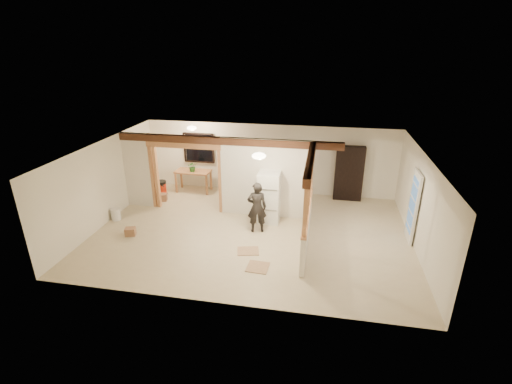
% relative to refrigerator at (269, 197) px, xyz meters
% --- Properties ---
extents(floor, '(9.00, 6.50, 0.01)m').
position_rel_refrigerator_xyz_m(floor, '(-0.38, -0.82, -0.80)').
color(floor, beige).
rests_on(floor, ground).
extents(ceiling, '(9.00, 6.50, 0.01)m').
position_rel_refrigerator_xyz_m(ceiling, '(-0.38, -0.82, 1.71)').
color(ceiling, white).
extents(wall_back, '(9.00, 0.01, 2.50)m').
position_rel_refrigerator_xyz_m(wall_back, '(-0.38, 2.43, 0.46)').
color(wall_back, silver).
rests_on(wall_back, floor).
extents(wall_front, '(9.00, 0.01, 2.50)m').
position_rel_refrigerator_xyz_m(wall_front, '(-0.38, -4.07, 0.46)').
color(wall_front, silver).
rests_on(wall_front, floor).
extents(wall_left, '(0.01, 6.50, 2.50)m').
position_rel_refrigerator_xyz_m(wall_left, '(-4.88, -0.82, 0.46)').
color(wall_left, silver).
rests_on(wall_left, floor).
extents(wall_right, '(0.01, 6.50, 2.50)m').
position_rel_refrigerator_xyz_m(wall_right, '(4.12, -0.82, 0.46)').
color(wall_right, silver).
rests_on(wall_right, floor).
extents(partition_left_stub, '(0.90, 0.12, 2.50)m').
position_rel_refrigerator_xyz_m(partition_left_stub, '(-4.43, 0.38, 0.46)').
color(partition_left_stub, silver).
rests_on(partition_left_stub, floor).
extents(partition_center, '(2.80, 0.12, 2.50)m').
position_rel_refrigerator_xyz_m(partition_center, '(-0.18, 0.38, 0.46)').
color(partition_center, silver).
rests_on(partition_center, floor).
extents(doorway_frame, '(2.46, 0.14, 2.20)m').
position_rel_refrigerator_xyz_m(doorway_frame, '(-2.78, 0.38, 0.31)').
color(doorway_frame, '#B67A4C').
rests_on(doorway_frame, floor).
extents(header_beam_back, '(7.00, 0.18, 0.22)m').
position_rel_refrigerator_xyz_m(header_beam_back, '(-1.38, 0.38, 1.59)').
color(header_beam_back, '#4D2B1A').
rests_on(header_beam_back, ceiling).
extents(header_beam_right, '(0.18, 3.30, 0.22)m').
position_rel_refrigerator_xyz_m(header_beam_right, '(1.22, -1.22, 1.59)').
color(header_beam_right, '#4D2B1A').
rests_on(header_beam_right, ceiling).
extents(pony_wall, '(0.12, 3.20, 1.00)m').
position_rel_refrigerator_xyz_m(pony_wall, '(1.22, -1.22, -0.29)').
color(pony_wall, silver).
rests_on(pony_wall, floor).
extents(stud_partition, '(0.14, 3.20, 1.32)m').
position_rel_refrigerator_xyz_m(stud_partition, '(1.22, -1.22, 0.87)').
color(stud_partition, '#B67A4C').
rests_on(stud_partition, pony_wall).
extents(window_back, '(1.12, 0.10, 1.10)m').
position_rel_refrigerator_xyz_m(window_back, '(-2.98, 2.35, 0.76)').
color(window_back, black).
rests_on(window_back, wall_back).
extents(french_door, '(0.12, 0.86, 2.00)m').
position_rel_refrigerator_xyz_m(french_door, '(4.04, -0.42, 0.21)').
color(french_door, white).
rests_on(french_door, floor).
extents(ceiling_dome_main, '(0.36, 0.36, 0.16)m').
position_rel_refrigerator_xyz_m(ceiling_dome_main, '(-0.08, -1.32, 1.69)').
color(ceiling_dome_main, '#FFEABF').
rests_on(ceiling_dome_main, ceiling).
extents(ceiling_dome_util, '(0.32, 0.32, 0.14)m').
position_rel_refrigerator_xyz_m(ceiling_dome_util, '(-2.88, 1.48, 1.69)').
color(ceiling_dome_util, '#FFEABF').
rests_on(ceiling_dome_util, ceiling).
extents(hanging_bulb, '(0.07, 0.07, 0.07)m').
position_rel_refrigerator_xyz_m(hanging_bulb, '(-2.38, 0.78, 1.39)').
color(hanging_bulb, '#FFD88C').
rests_on(hanging_bulb, ceiling).
extents(refrigerator, '(0.65, 0.63, 1.58)m').
position_rel_refrigerator_xyz_m(refrigerator, '(0.00, 0.00, 0.00)').
color(refrigerator, white).
rests_on(refrigerator, floor).
extents(woman, '(0.63, 0.48, 1.53)m').
position_rel_refrigerator_xyz_m(woman, '(-0.24, -0.75, -0.02)').
color(woman, black).
rests_on(woman, floor).
extents(work_table, '(1.29, 0.69, 0.80)m').
position_rel_refrigerator_xyz_m(work_table, '(-3.11, 1.93, -0.39)').
color(work_table, '#B67A4C').
rests_on(work_table, floor).
extents(potted_plant, '(0.43, 0.41, 0.39)m').
position_rel_refrigerator_xyz_m(potted_plant, '(-3.08, 1.83, 0.20)').
color(potted_plant, '#295B20').
rests_on(potted_plant, work_table).
extents(shop_vac, '(0.43, 0.43, 0.53)m').
position_rel_refrigerator_xyz_m(shop_vac, '(-4.15, 1.38, -0.53)').
color(shop_vac, '#A6210A').
rests_on(shop_vac, floor).
extents(bookshelf, '(0.96, 0.32, 1.92)m').
position_rel_refrigerator_xyz_m(bookshelf, '(2.45, 2.20, 0.17)').
color(bookshelf, black).
rests_on(bookshelf, floor).
extents(bucket, '(0.36, 0.36, 0.37)m').
position_rel_refrigerator_xyz_m(bucket, '(-4.71, -0.81, -0.61)').
color(bucket, silver).
rests_on(bucket, floor).
extents(box_util_a, '(0.43, 0.39, 0.32)m').
position_rel_refrigerator_xyz_m(box_util_a, '(-1.54, 1.03, -0.63)').
color(box_util_a, '#926446').
rests_on(box_util_a, floor).
extents(box_util_b, '(0.32, 0.32, 0.25)m').
position_rel_refrigerator_xyz_m(box_util_b, '(-3.88, 0.87, -0.67)').
color(box_util_b, '#926446').
rests_on(box_util_b, floor).
extents(box_front, '(0.33, 0.30, 0.23)m').
position_rel_refrigerator_xyz_m(box_front, '(-3.77, -1.66, -0.68)').
color(box_front, '#926446').
rests_on(box_front, floor).
extents(floor_panel_near, '(0.55, 0.55, 0.02)m').
position_rel_refrigerator_xyz_m(floor_panel_near, '(0.13, -2.60, -0.78)').
color(floor_panel_near, tan).
rests_on(floor_panel_near, floor).
extents(floor_panel_far, '(0.66, 0.57, 0.02)m').
position_rel_refrigerator_xyz_m(floor_panel_far, '(-0.26, -1.90, -0.78)').
color(floor_panel_far, tan).
rests_on(floor_panel_far, floor).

